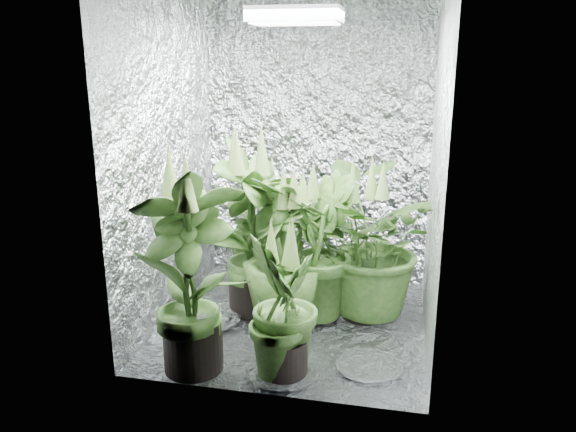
# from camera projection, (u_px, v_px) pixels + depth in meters

# --- Properties ---
(ground) EXTENTS (1.60, 1.60, 0.00)m
(ground) POSITION_uv_depth(u_px,v_px,m) (294.00, 322.00, 3.53)
(ground) COLOR silver
(ground) RESTS_ON ground
(walls) EXTENTS (1.62, 1.62, 2.00)m
(walls) POSITION_uv_depth(u_px,v_px,m) (295.00, 166.00, 3.26)
(walls) COLOR silver
(walls) RESTS_ON ground
(grow_lamp) EXTENTS (0.50, 0.30, 0.22)m
(grow_lamp) POSITION_uv_depth(u_px,v_px,m) (295.00, 16.00, 3.04)
(grow_lamp) COLOR gray
(grow_lamp) RESTS_ON ceiling
(plant_a) EXTENTS (0.96, 0.96, 0.96)m
(plant_a) POSITION_uv_depth(u_px,v_px,m) (269.00, 226.00, 3.98)
(plant_a) COLOR black
(plant_a) RESTS_ON ground
(plant_b) EXTENTS (0.74, 0.74, 1.21)m
(plant_b) POSITION_uv_depth(u_px,v_px,m) (252.00, 230.00, 3.55)
(plant_b) COLOR black
(plant_b) RESTS_ON ground
(plant_c) EXTENTS (0.56, 0.56, 0.99)m
(plant_c) POSITION_uv_depth(u_px,v_px,m) (320.00, 249.00, 3.50)
(plant_c) COLOR black
(plant_c) RESTS_ON ground
(plant_d) EXTENTS (0.69, 0.69, 1.00)m
(plant_d) POSITION_uv_depth(u_px,v_px,m) (285.00, 253.00, 3.40)
(plant_d) COLOR black
(plant_d) RESTS_ON ground
(plant_e) EXTENTS (1.01, 1.01, 1.02)m
(plant_e) POSITION_uv_depth(u_px,v_px,m) (366.00, 245.00, 3.49)
(plant_e) COLOR black
(plant_e) RESTS_ON ground
(plant_f) EXTENTS (0.79, 0.79, 1.19)m
(plant_f) POSITION_uv_depth(u_px,v_px,m) (190.00, 273.00, 2.87)
(plant_f) COLOR black
(plant_f) RESTS_ON ground
(plant_g) EXTENTS (0.42, 0.42, 0.85)m
(plant_g) POSITION_uv_depth(u_px,v_px,m) (283.00, 310.00, 2.82)
(plant_g) COLOR black
(plant_g) RESTS_ON ground
(circulation_fan) EXTENTS (0.22, 0.33, 0.41)m
(circulation_fan) POSITION_uv_depth(u_px,v_px,m) (391.00, 273.00, 3.87)
(circulation_fan) COLOR black
(circulation_fan) RESTS_ON ground
(plant_label) EXTENTS (0.05, 0.04, 0.08)m
(plant_label) POSITION_uv_depth(u_px,v_px,m) (202.00, 321.00, 2.89)
(plant_label) COLOR white
(plant_label) RESTS_ON plant_f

